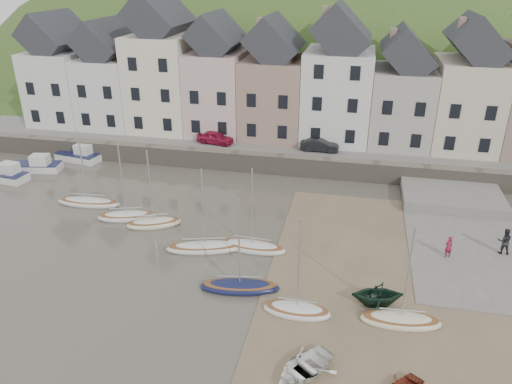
% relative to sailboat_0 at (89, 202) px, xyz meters
% --- Properties ---
extents(ground, '(160.00, 160.00, 0.00)m').
position_rel_sailboat_0_xyz_m(ground, '(14.31, -6.97, -0.26)').
color(ground, '#494539').
rests_on(ground, ground).
extents(quay_land, '(90.00, 30.00, 1.50)m').
position_rel_sailboat_0_xyz_m(quay_land, '(14.31, 25.03, 0.49)').
color(quay_land, '#365221').
rests_on(quay_land, ground).
extents(quay_street, '(70.00, 7.00, 0.10)m').
position_rel_sailboat_0_xyz_m(quay_street, '(14.31, 13.53, 1.29)').
color(quay_street, slate).
rests_on(quay_street, quay_land).
extents(seawall, '(70.00, 1.20, 1.80)m').
position_rel_sailboat_0_xyz_m(seawall, '(14.31, 10.03, 0.64)').
color(seawall, slate).
rests_on(seawall, ground).
extents(beach, '(18.00, 26.00, 0.06)m').
position_rel_sailboat_0_xyz_m(beach, '(25.31, -6.97, -0.23)').
color(beach, brown).
rests_on(beach, ground).
extents(slipway, '(8.00, 18.00, 0.12)m').
position_rel_sailboat_0_xyz_m(slipway, '(29.31, 1.03, -0.20)').
color(slipway, slate).
rests_on(slipway, ground).
extents(hillside, '(134.40, 84.00, 84.00)m').
position_rel_sailboat_0_xyz_m(hillside, '(9.31, 53.03, -18.25)').
color(hillside, '#365221').
rests_on(hillside, ground).
extents(townhouse_terrace, '(61.05, 8.00, 13.93)m').
position_rel_sailboat_0_xyz_m(townhouse_terrace, '(16.07, 17.03, 7.07)').
color(townhouse_terrace, silver).
rests_on(townhouse_terrace, quay_land).
extents(sailboat_0, '(5.47, 1.79, 6.32)m').
position_rel_sailboat_0_xyz_m(sailboat_0, '(0.00, 0.00, 0.00)').
color(sailboat_0, silver).
rests_on(sailboat_0, ground).
extents(sailboat_1, '(4.69, 2.74, 6.32)m').
position_rel_sailboat_0_xyz_m(sailboat_1, '(4.17, -1.63, 0.00)').
color(sailboat_1, silver).
rests_on(sailboat_1, ground).
extents(sailboat_2, '(4.34, 2.98, 6.32)m').
position_rel_sailboat_0_xyz_m(sailboat_2, '(6.68, -2.24, 0.01)').
color(sailboat_2, beige).
rests_on(sailboat_2, ground).
extents(sailboat_3, '(4.83, 1.74, 6.32)m').
position_rel_sailboat_0_xyz_m(sailboat_3, '(14.71, -4.02, 0.00)').
color(sailboat_3, silver).
rests_on(sailboat_3, ground).
extents(sailboat_4, '(5.63, 2.92, 6.32)m').
position_rel_sailboat_0_xyz_m(sailboat_4, '(11.53, -4.78, -0.00)').
color(sailboat_4, silver).
rests_on(sailboat_4, ground).
extents(sailboat_5, '(5.06, 2.28, 6.32)m').
position_rel_sailboat_0_xyz_m(sailboat_5, '(14.96, -8.69, 0.00)').
color(sailboat_5, '#141940').
rests_on(sailboat_5, ground).
extents(sailboat_6, '(3.88, 1.53, 6.32)m').
position_rel_sailboat_0_xyz_m(sailboat_6, '(18.65, -10.21, 0.01)').
color(sailboat_6, silver).
rests_on(sailboat_6, ground).
extents(sailboat_7, '(4.53, 1.84, 6.32)m').
position_rel_sailboat_0_xyz_m(sailboat_7, '(24.34, -9.87, 0.00)').
color(sailboat_7, beige).
rests_on(sailboat_7, ground).
extents(motorboat_0, '(4.91, 2.56, 1.70)m').
position_rel_sailboat_0_xyz_m(motorboat_0, '(-8.57, 5.70, 0.32)').
color(motorboat_0, silver).
rests_on(motorboat_0, ground).
extents(motorboat_1, '(4.68, 2.25, 1.70)m').
position_rel_sailboat_0_xyz_m(motorboat_1, '(-10.08, 3.09, 0.32)').
color(motorboat_1, silver).
rests_on(motorboat_1, ground).
extents(motorboat_2, '(4.81, 2.53, 1.70)m').
position_rel_sailboat_0_xyz_m(motorboat_2, '(-6.07, 9.05, 0.32)').
color(motorboat_2, silver).
rests_on(motorboat_2, ground).
extents(rowboat_white, '(3.90, 4.08, 0.69)m').
position_rel_sailboat_0_xyz_m(rowboat_white, '(19.57, -14.59, 0.14)').
color(rowboat_white, white).
rests_on(rowboat_white, beach).
extents(rowboat_green, '(3.43, 3.11, 1.56)m').
position_rel_sailboat_0_xyz_m(rowboat_green, '(23.05, -8.52, 0.58)').
color(rowboat_green, '#152F21').
rests_on(rowboat_green, beach).
extents(person_red, '(0.67, 0.58, 1.56)m').
position_rel_sailboat_0_xyz_m(person_red, '(27.75, -2.33, 0.64)').
color(person_red, maroon).
rests_on(person_red, slipway).
extents(person_dark, '(0.94, 0.75, 1.86)m').
position_rel_sailboat_0_xyz_m(person_dark, '(31.48, -1.05, 0.79)').
color(person_dark, '#232328').
rests_on(person_dark, slipway).
extents(car_left, '(3.92, 2.09, 1.27)m').
position_rel_sailboat_0_xyz_m(car_left, '(7.23, 12.53, 1.98)').
color(car_left, '#9F1739').
rests_on(car_left, quay_street).
extents(car_right, '(3.68, 1.32, 1.21)m').
position_rel_sailboat_0_xyz_m(car_right, '(17.72, 12.53, 1.95)').
color(car_right, black).
rests_on(car_right, quay_street).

